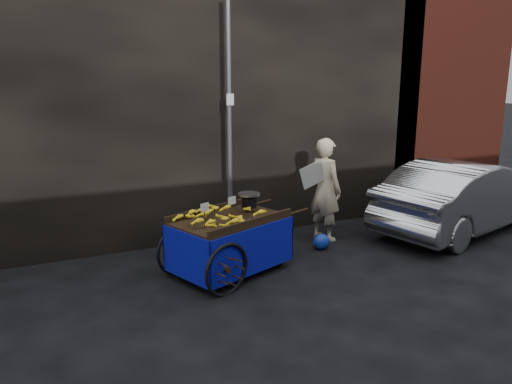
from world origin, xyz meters
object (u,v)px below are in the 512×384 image
banana_cart (227,225)px  plastic_bag (321,242)px  parked_car (464,196)px  vendor (325,189)px

banana_cart → plastic_bag: bearing=-11.4°
banana_cart → plastic_bag: banana_cart is taller
parked_car → vendor: bearing=62.0°
banana_cart → plastic_bag: (1.76, 0.28, -0.59)m
banana_cart → parked_car: bearing=-19.3°
plastic_bag → parked_car: bearing=-3.9°
vendor → parked_car: (2.56, -0.64, -0.24)m
banana_cart → parked_car: parked_car is taller
banana_cart → plastic_bag: size_ratio=8.20×
vendor → parked_car: 2.65m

